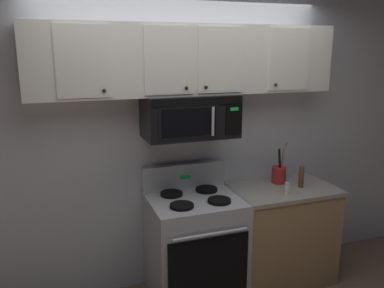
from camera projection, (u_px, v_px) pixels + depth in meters
The scene contains 8 objects.
back_wall at pixel (181, 137), 3.54m from camera, with size 5.20×0.10×2.70m, color silver.
stove_range at pixel (195, 246), 3.41m from camera, with size 0.76×0.69×1.12m.
over_range_microwave at pixel (190, 116), 3.25m from camera, with size 0.76×0.43×0.35m.
upper_cabinets at pixel (189, 60), 3.18m from camera, with size 2.50×0.36×0.55m.
counter_segment at pixel (279, 232), 3.69m from camera, with size 0.93×0.65×0.90m.
utensil_crock_red at pixel (279, 174), 3.67m from camera, with size 0.13×0.13×0.39m.
salt_shaker at pixel (287, 188), 3.39m from camera, with size 0.04×0.04×0.10m.
pepper_mill at pixel (301, 177), 3.55m from camera, with size 0.05×0.05×0.19m, color brown.
Camera 1 is at (-1.06, -2.50, 2.12)m, focal length 37.24 mm.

